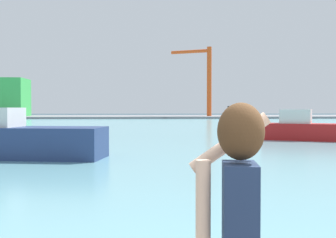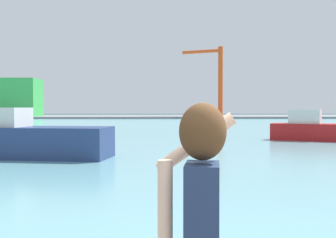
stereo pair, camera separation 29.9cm
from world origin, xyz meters
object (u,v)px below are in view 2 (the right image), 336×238
at_px(boat_moored, 12,138).
at_px(boat_moored_2, 314,129).
at_px(warehouse_left, 14,97).
at_px(port_crane, 216,75).
at_px(person_photographer, 201,216).

xyz_separation_m(boat_moored, boat_moored_2, (16.75, 9.06, -0.07)).
relative_size(boat_moored, warehouse_left, 0.83).
height_order(warehouse_left, port_crane, port_crane).
height_order(person_photographer, boat_moored, person_photographer).
distance_m(boat_moored_2, warehouse_left, 75.83).
xyz_separation_m(warehouse_left, port_crane, (42.81, -1.09, 4.85)).
bearing_deg(warehouse_left, port_crane, -1.46).
distance_m(person_photographer, warehouse_left, 94.64).
relative_size(boat_moored_2, warehouse_left, 0.57).
bearing_deg(boat_moored_2, person_photographer, -85.78).
height_order(boat_moored_2, port_crane, port_crane).
xyz_separation_m(person_photographer, boat_moored_2, (10.29, 25.53, -0.77)).
distance_m(person_photographer, port_crane, 89.94).
relative_size(warehouse_left, port_crane, 0.70).
bearing_deg(port_crane, person_photographer, -98.31).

